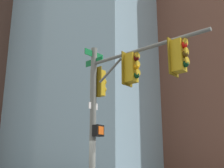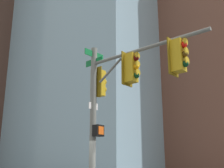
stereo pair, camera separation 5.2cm
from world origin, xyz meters
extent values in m
cylinder|color=slate|center=(0.49, -0.14, 3.01)|extent=(0.23, 0.23, 6.01)
cylinder|color=slate|center=(-1.77, 0.18, 5.39)|extent=(4.53, 0.76, 0.12)
cylinder|color=slate|center=(-0.33, -0.02, 4.94)|extent=(1.04, 0.23, 0.75)
cube|color=#0F6B33|center=(0.49, -0.14, 5.76)|extent=(0.17, 0.99, 0.24)
cube|color=#0F6B33|center=(0.49, -0.14, 5.46)|extent=(0.85, 0.15, 0.24)
cube|color=white|center=(0.49, -0.14, 3.75)|extent=(0.09, 0.45, 0.24)
cube|color=gold|center=(-1.25, 0.11, 4.83)|extent=(0.38, 0.38, 1.00)
cube|color=#775E0F|center=(-1.06, 0.08, 4.83)|extent=(0.12, 0.54, 1.16)
sphere|color=#470A07|center=(-1.45, 0.14, 5.13)|extent=(0.20, 0.20, 0.20)
cylinder|color=gold|center=(-1.52, 0.15, 5.22)|extent=(0.07, 0.23, 0.23)
sphere|color=#F29E0C|center=(-1.45, 0.14, 4.83)|extent=(0.20, 0.20, 0.20)
cylinder|color=gold|center=(-1.52, 0.15, 4.92)|extent=(0.07, 0.23, 0.23)
sphere|color=#0A3819|center=(-1.45, 0.14, 4.53)|extent=(0.20, 0.20, 0.20)
cylinder|color=gold|center=(-1.52, 0.15, 4.62)|extent=(0.07, 0.23, 0.23)
cube|color=gold|center=(-2.99, 0.36, 4.83)|extent=(0.38, 0.38, 1.00)
cube|color=#775E0F|center=(-2.80, 0.33, 4.83)|extent=(0.12, 0.54, 1.16)
sphere|color=red|center=(-3.19, 0.39, 5.13)|extent=(0.20, 0.20, 0.20)
cylinder|color=gold|center=(-3.25, 0.39, 5.22)|extent=(0.07, 0.23, 0.23)
sphere|color=#4C330A|center=(-3.19, 0.39, 4.83)|extent=(0.20, 0.20, 0.20)
cylinder|color=gold|center=(-3.25, 0.39, 4.92)|extent=(0.07, 0.23, 0.23)
sphere|color=#0A3819|center=(-3.19, 0.39, 4.53)|extent=(0.20, 0.20, 0.20)
cylinder|color=gold|center=(-3.25, 0.39, 4.62)|extent=(0.07, 0.23, 0.23)
cube|color=gold|center=(0.44, -0.45, 4.69)|extent=(0.38, 0.38, 1.00)
cube|color=#775E0F|center=(0.47, -0.26, 4.69)|extent=(0.54, 0.12, 1.16)
sphere|color=red|center=(0.41, -0.65, 4.99)|extent=(0.20, 0.20, 0.20)
cylinder|color=gold|center=(0.40, -0.72, 5.08)|extent=(0.23, 0.07, 0.23)
sphere|color=#4C330A|center=(0.41, -0.65, 4.69)|extent=(0.20, 0.20, 0.20)
cylinder|color=gold|center=(0.40, -0.72, 4.78)|extent=(0.23, 0.07, 0.23)
sphere|color=#0A3819|center=(0.41, -0.65, 4.39)|extent=(0.20, 0.20, 0.20)
cylinder|color=gold|center=(0.40, -0.72, 4.48)|extent=(0.23, 0.07, 0.23)
cube|color=black|center=(0.23, -0.10, 2.84)|extent=(0.30, 0.39, 0.40)
cube|color=#EA5914|center=(0.09, -0.08, 2.84)|extent=(0.06, 0.25, 0.28)
cube|color=brown|center=(6.64, -38.90, 24.86)|extent=(22.17, 16.47, 49.72)
cube|color=#8CB2C6|center=(23.40, -33.62, 28.27)|extent=(26.12, 31.59, 56.54)
cube|color=#845B47|center=(17.51, -49.39, 17.36)|extent=(19.85, 16.00, 34.72)
camera|label=1|loc=(-5.62, 8.32, 1.68)|focal=46.57mm
camera|label=2|loc=(-5.66, 8.29, 1.68)|focal=46.57mm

